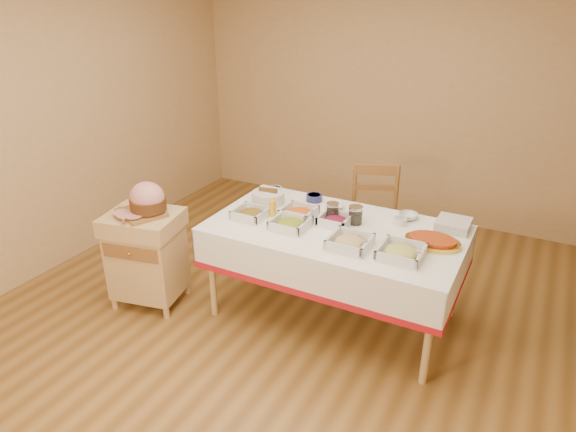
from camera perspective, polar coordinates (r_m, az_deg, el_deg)
The scene contains 22 objects.
room_shell at distance 3.40m, azimuth -1.01°, elevation 6.07°, with size 5.00×5.00×5.00m.
dining_table at distance 3.81m, azimuth 5.22°, elevation -3.44°, with size 1.82×1.02×0.76m.
butcher_cart at distance 4.19m, azimuth -15.45°, elevation -3.98°, with size 0.63×0.56×0.77m.
dining_chair at distance 4.54m, azimuth 9.55°, elevation -0.45°, with size 0.54×0.53×0.95m.
ham_on_board at distance 4.00m, azimuth -15.45°, elevation 1.65°, with size 0.38×0.36×0.25m.
serving_dish_a at distance 3.87m, azimuth -4.19°, elevation 0.28°, with size 0.24×0.24×0.10m.
serving_dish_b at distance 3.70m, azimuth 0.26°, elevation -0.84°, with size 0.25×0.25×0.10m.
serving_dish_c at distance 3.45m, azimuth 6.88°, elevation -2.90°, with size 0.27×0.27×0.11m.
serving_dish_d at distance 3.38m, azimuth 12.47°, elevation -3.94°, with size 0.28×0.28×0.11m.
serving_dish_e at distance 3.86m, azimuth 1.19°, elevation 0.35°, with size 0.26×0.24×0.12m.
serving_dish_f at distance 3.76m, azimuth 5.27°, elevation -0.45°, with size 0.23×0.22×0.11m.
small_bowl_left at distance 4.32m, azimuth -1.47°, elevation 2.92°, with size 0.12×0.12×0.05m.
small_bowl_mid at distance 4.16m, azimuth 2.93°, elevation 2.09°, with size 0.13×0.13×0.06m.
small_bowl_right at distance 3.84m, azimuth 12.35°, elevation -0.51°, with size 0.10×0.10×0.05m.
bowl_white_imported at distance 4.04m, azimuth 5.23°, elevation 1.09°, with size 0.14×0.14×0.03m, color silver.
bowl_small_imported at distance 3.94m, azimuth 13.20°, elevation -0.01°, with size 0.14×0.14×0.04m, color silver.
preserve_jar_left at distance 3.85m, azimuth 4.98°, elevation 0.50°, with size 0.10×0.10×0.12m.
preserve_jar_right at distance 3.78m, azimuth 7.50°, elevation 0.01°, with size 0.11×0.11×0.14m.
mustard_bottle at distance 3.87m, azimuth -1.69°, elevation 0.94°, with size 0.05×0.05×0.16m.
bread_basket at distance 4.12m, azimuth -2.22°, elevation 2.12°, with size 0.26×0.26×0.11m.
plate_stack at distance 3.86m, azimuth 17.89°, elevation -0.90°, with size 0.23×0.23×0.07m.
brass_platter at distance 3.60m, azimuth 15.76°, elevation -2.73°, with size 0.38×0.27×0.05m.
Camera 1 is at (1.56, -2.83, 2.36)m, focal length 32.00 mm.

